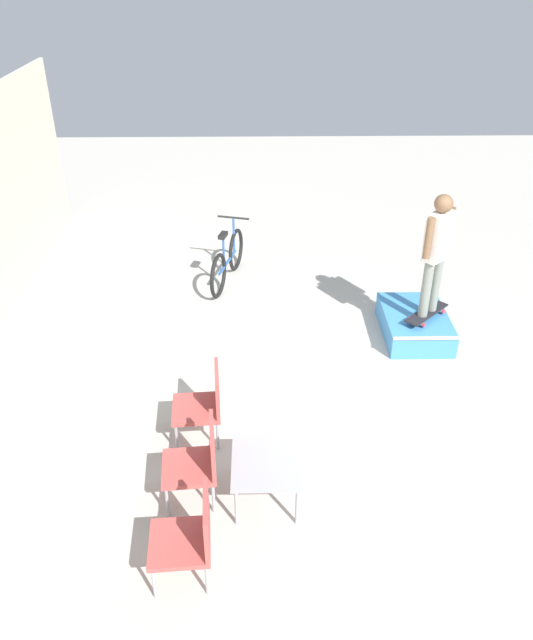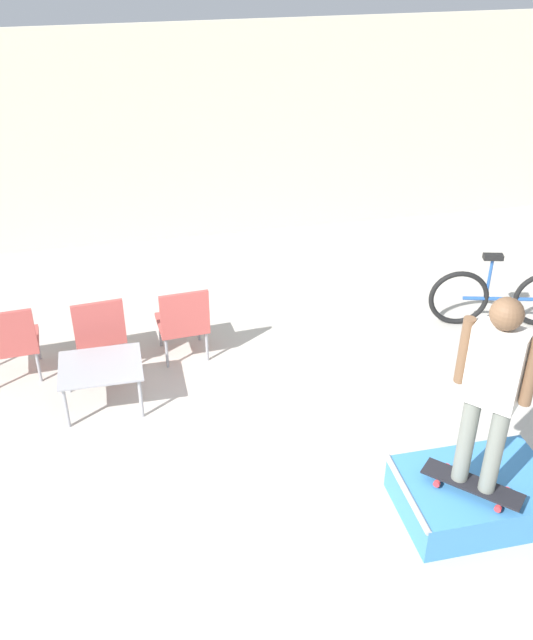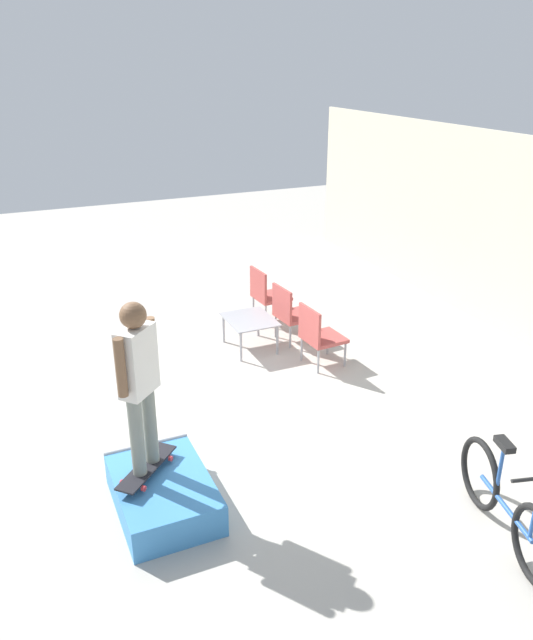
# 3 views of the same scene
# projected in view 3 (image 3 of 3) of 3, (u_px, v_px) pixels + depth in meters

# --- Properties ---
(ground_plane) EXTENTS (24.00, 24.00, 0.00)m
(ground_plane) POSITION_uv_depth(u_px,v_px,m) (198.00, 410.00, 7.68)
(ground_plane) COLOR #B7B2A8
(house_wall_back) EXTENTS (12.00, 0.06, 3.00)m
(house_wall_back) POSITION_uv_depth(u_px,v_px,m) (531.00, 245.00, 8.99)
(house_wall_back) COLOR beige
(house_wall_back) RESTS_ON ground_plane
(skate_ramp_box) EXTENTS (1.27, 0.87, 0.36)m
(skate_ramp_box) POSITION_uv_depth(u_px,v_px,m) (163.00, 493.00, 5.96)
(skate_ramp_box) COLOR #3D84C6
(skate_ramp_box) RESTS_ON ground_plane
(skateboard_on_ramp) EXTENTS (0.70, 0.71, 0.07)m
(skateboard_on_ramp) POSITION_uv_depth(u_px,v_px,m) (147.00, 467.00, 5.92)
(skateboard_on_ramp) COLOR black
(skateboard_on_ramp) RESTS_ON skate_ramp_box
(person_skater) EXTENTS (0.42, 0.44, 1.67)m
(person_skater) POSITION_uv_depth(u_px,v_px,m) (138.00, 375.00, 5.53)
(person_skater) COLOR gray
(person_skater) RESTS_ON skateboard_on_ramp
(coffee_table) EXTENTS (0.80, 0.67, 0.47)m
(coffee_table) POSITION_uv_depth(u_px,v_px,m) (250.00, 322.00, 9.14)
(coffee_table) COLOR #9E9EA3
(coffee_table) RESTS_ON ground_plane
(patio_chair_left) EXTENTS (0.55, 0.55, 0.89)m
(patio_chair_left) POSITION_uv_depth(u_px,v_px,m) (266.00, 292.00, 10.10)
(patio_chair_left) COLOR #99999E
(patio_chair_left) RESTS_ON ground_plane
(patio_chair_center) EXTENTS (0.56, 0.56, 0.89)m
(patio_chair_center) POSITION_uv_depth(u_px,v_px,m) (290.00, 311.00, 9.35)
(patio_chair_center) COLOR #99999E
(patio_chair_center) RESTS_ON ground_plane
(patio_chair_right) EXTENTS (0.55, 0.55, 0.89)m
(patio_chair_right) POSITION_uv_depth(u_px,v_px,m) (318.00, 334.00, 8.61)
(patio_chair_right) COLOR #99999E
(patio_chair_right) RESTS_ON ground_plane
(bicycle) EXTENTS (1.63, 0.60, 0.97)m
(bicycle) POSITION_uv_depth(u_px,v_px,m) (506.00, 505.00, 5.50)
(bicycle) COLOR black
(bicycle) RESTS_ON ground_plane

